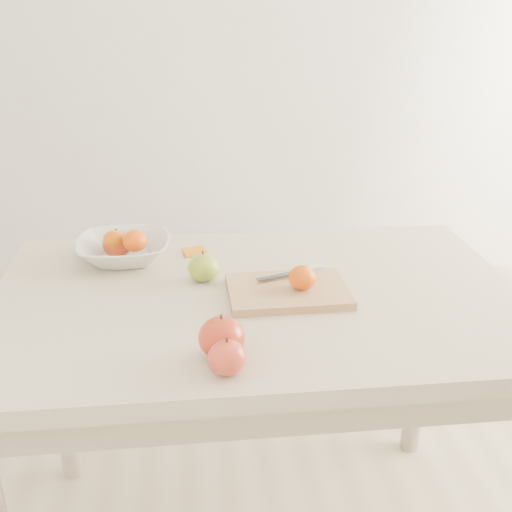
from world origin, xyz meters
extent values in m
plane|color=white|center=(0.00, 1.75, 1.35)|extent=(3.50, 0.00, 3.50)
cube|color=beige|center=(0.00, 0.00, 0.73)|extent=(1.20, 0.80, 0.04)
cylinder|color=#BCAA8E|center=(-0.54, 0.34, 0.35)|extent=(0.06, 0.06, 0.71)
cylinder|color=#BCAA8E|center=(0.54, 0.34, 0.35)|extent=(0.06, 0.06, 0.71)
cube|color=tan|center=(0.06, -0.02, 0.76)|extent=(0.27, 0.20, 0.02)
ellipsoid|color=#C95807|center=(0.09, -0.03, 0.80)|extent=(0.06, 0.06, 0.05)
imported|color=silver|center=(-0.32, 0.23, 0.78)|extent=(0.24, 0.24, 0.06)
ellipsoid|color=#C95707|center=(-0.34, 0.24, 0.80)|extent=(0.05, 0.05, 0.05)
ellipsoid|color=#E34608|center=(-0.29, 0.22, 0.81)|extent=(0.06, 0.06, 0.05)
cube|color=#CC6B0E|center=(-0.14, 0.25, 0.75)|extent=(0.07, 0.06, 0.01)
cube|color=#D2470E|center=(-0.11, 0.17, 0.75)|extent=(0.05, 0.05, 0.01)
cube|color=silver|center=(0.12, 0.06, 0.78)|extent=(0.08, 0.04, 0.01)
cube|color=#3B3E43|center=(0.04, 0.03, 0.78)|extent=(0.10, 0.05, 0.00)
ellipsoid|color=#619417|center=(-0.12, 0.08, 0.78)|extent=(0.07, 0.07, 0.07)
ellipsoid|color=#A4140D|center=(-0.34, 0.26, 0.78)|extent=(0.08, 0.08, 0.07)
ellipsoid|color=#A51D29|center=(-0.09, -0.32, 0.78)|extent=(0.07, 0.07, 0.06)
ellipsoid|color=maroon|center=(-0.10, -0.27, 0.79)|extent=(0.09, 0.09, 0.08)
camera|label=1|loc=(-0.15, -1.31, 1.38)|focal=45.00mm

